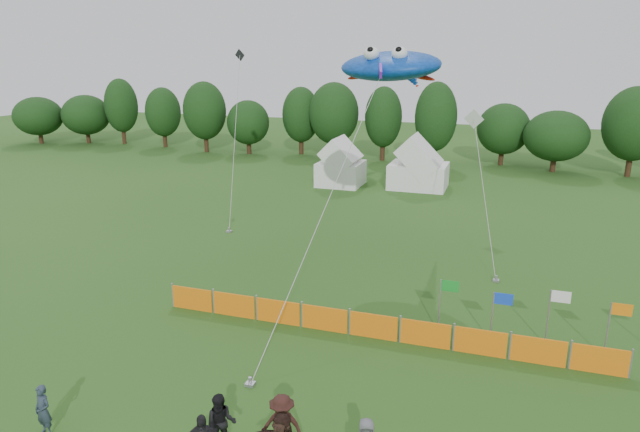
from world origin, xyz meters
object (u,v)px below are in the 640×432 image
(spectator_c, at_px, (282,427))
(barrier_fence, at_px, (373,326))
(spectator_b, at_px, (221,424))
(tent_right, at_px, (419,168))
(spectator_a, at_px, (43,411))
(tent_left, at_px, (341,166))
(stingray_kite, at_px, (392,66))

(spectator_c, bearing_deg, barrier_fence, 80.38)
(spectator_b, bearing_deg, barrier_fence, 51.23)
(tent_right, distance_m, spectator_a, 35.46)
(barrier_fence, height_order, spectator_c, spectator_c)
(tent_right, relative_size, spectator_c, 2.46)
(tent_left, height_order, spectator_c, tent_left)
(tent_left, xyz_separation_m, spectator_b, (6.46, -33.11, -0.74))
(stingray_kite, bearing_deg, tent_right, 93.19)
(tent_left, height_order, spectator_a, tent_left)
(spectator_a, relative_size, spectator_c, 0.83)
(tent_right, height_order, stingray_kite, stingray_kite)
(barrier_fence, bearing_deg, spectator_b, -107.38)
(tent_left, distance_m, spectator_b, 33.74)
(spectator_c, distance_m, stingray_kite, 19.57)
(spectator_b, bearing_deg, tent_right, 68.81)
(tent_left, xyz_separation_m, tent_right, (6.34, 0.99, 0.05))
(tent_right, relative_size, barrier_fence, 0.26)
(spectator_b, height_order, stingray_kite, stingray_kite)
(tent_left, relative_size, spectator_c, 1.91)
(spectator_c, bearing_deg, tent_right, 89.21)
(tent_right, xyz_separation_m, barrier_fence, (2.55, -26.33, -1.17))
(barrier_fence, xyz_separation_m, spectator_b, (-2.43, -7.76, 0.38))
(spectator_a, distance_m, spectator_b, 5.30)
(tent_right, distance_m, spectator_b, 34.10)
(spectator_b, relative_size, stingray_kite, 0.08)
(tent_right, distance_m, spectator_c, 33.82)
(barrier_fence, relative_size, spectator_a, 11.37)
(spectator_a, bearing_deg, spectator_b, 21.74)
(spectator_c, height_order, stingray_kite, stingray_kite)
(stingray_kite, bearing_deg, spectator_c, -87.10)
(spectator_b, height_order, spectator_c, spectator_c)
(spectator_c, relative_size, stingray_kite, 0.09)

